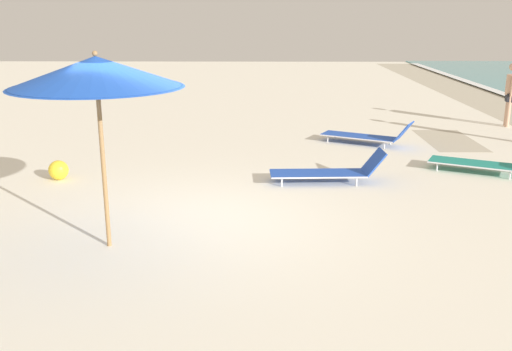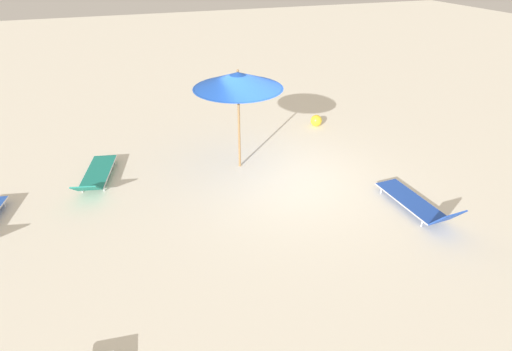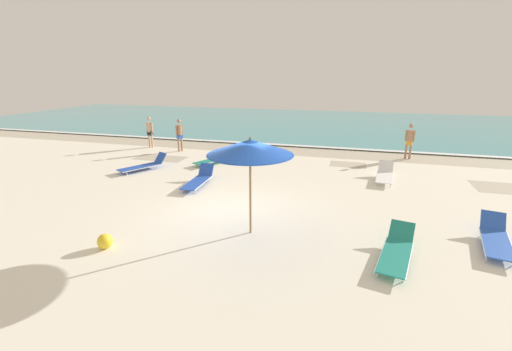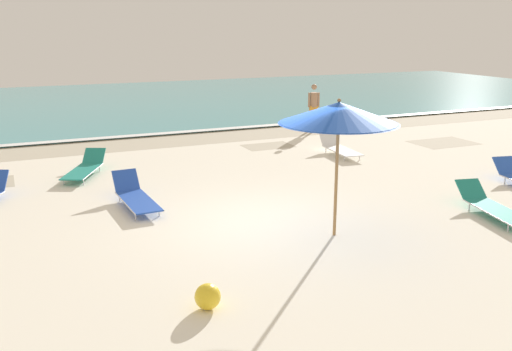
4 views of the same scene
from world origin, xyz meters
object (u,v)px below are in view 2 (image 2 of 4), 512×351
Objects in this scene: sun_lounger_near_water_left at (96,175)px; beach_ball at (316,121)px; beach_umbrella at (238,81)px; sun_lounger_near_water_right at (417,204)px.

sun_lounger_near_water_left is 6.05× the size of beach_ball.
beach_umbrella is 5.05m from sun_lounger_near_water_right.
beach_umbrella is 4.28m from beach_ball.
beach_umbrella is at bearing -49.95° from sun_lounger_near_water_right.
sun_lounger_near_water_left is 1.06× the size of sun_lounger_near_water_right.
sun_lounger_near_water_right reaches higher than beach_ball.
sun_lounger_near_water_left is at bearing -31.59° from sun_lounger_near_water_right.
beach_umbrella reaches higher than sun_lounger_near_water_right.
beach_umbrella reaches higher than beach_ball.
sun_lounger_near_water_left is (3.67, -0.38, -2.15)m from beach_umbrella.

